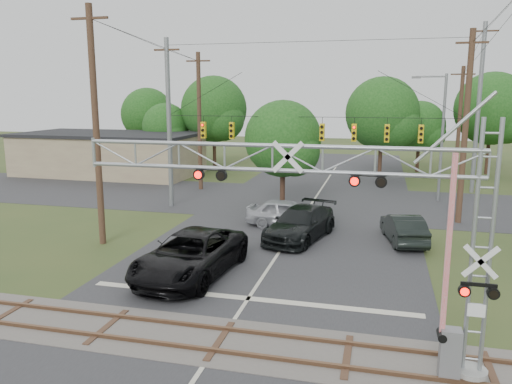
% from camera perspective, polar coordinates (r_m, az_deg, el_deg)
% --- Properties ---
extents(ground, '(160.00, 160.00, 0.00)m').
position_cam_1_polar(ground, '(14.98, -6.70, -20.11)').
color(ground, '#34441F').
rests_on(ground, ground).
extents(road_main, '(14.00, 90.00, 0.02)m').
position_cam_1_polar(road_main, '(23.73, 1.96, -7.96)').
color(road_main, '#2C2C2E').
rests_on(road_main, ground).
extents(road_cross, '(90.00, 12.00, 0.02)m').
position_cam_1_polar(road_cross, '(37.06, 6.54, -1.07)').
color(road_cross, '#2C2C2E').
rests_on(road_cross, ground).
extents(railroad_track, '(90.00, 3.20, 0.17)m').
position_cam_1_polar(railroad_track, '(16.60, -4.15, -16.62)').
color(railroad_track, '#524B47').
rests_on(railroad_track, ground).
extents(crossing_gantry, '(11.82, 0.92, 7.19)m').
position_cam_1_polar(crossing_gantry, '(13.98, 10.69, -2.49)').
color(crossing_gantry, gray).
rests_on(crossing_gantry, ground).
extents(traffic_signal_span, '(19.34, 0.36, 11.50)m').
position_cam_1_polar(traffic_signal_span, '(32.24, 7.32, 7.28)').
color(traffic_signal_span, gray).
rests_on(traffic_signal_span, ground).
extents(pickup_black, '(3.74, 7.08, 1.90)m').
position_cam_1_polar(pickup_black, '(21.89, -7.49, -7.12)').
color(pickup_black, black).
rests_on(pickup_black, ground).
extents(car_dark, '(3.79, 6.39, 1.74)m').
position_cam_1_polar(car_dark, '(27.25, 5.09, -3.60)').
color(car_dark, black).
rests_on(car_dark, ground).
extents(sedan_silver, '(4.91, 2.12, 1.65)m').
position_cam_1_polar(sedan_silver, '(29.72, 3.59, -2.44)').
color(sedan_silver, '#A1A2A8').
rests_on(sedan_silver, ground).
extents(suv_dark, '(2.51, 4.89, 1.54)m').
position_cam_1_polar(suv_dark, '(27.73, 16.51, -3.98)').
color(suv_dark, black).
rests_on(suv_dark, ground).
extents(commercial_building, '(17.73, 9.33, 4.10)m').
position_cam_1_polar(commercial_building, '(51.48, -16.41, 4.24)').
color(commercial_building, '#8A745C').
rests_on(commercial_building, ground).
extents(streetlight, '(2.46, 0.26, 9.24)m').
position_cam_1_polar(streetlight, '(38.81, 20.28, 6.56)').
color(streetlight, gray).
rests_on(streetlight, ground).
extents(utility_poles, '(23.70, 26.40, 14.40)m').
position_cam_1_polar(utility_poles, '(33.73, 12.23, 8.35)').
color(utility_poles, '#432A1E').
rests_on(utility_poles, ground).
extents(treeline, '(54.21, 29.30, 10.03)m').
position_cam_1_polar(treeline, '(46.17, 12.03, 8.50)').
color(treeline, '#3A251A').
rests_on(treeline, ground).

